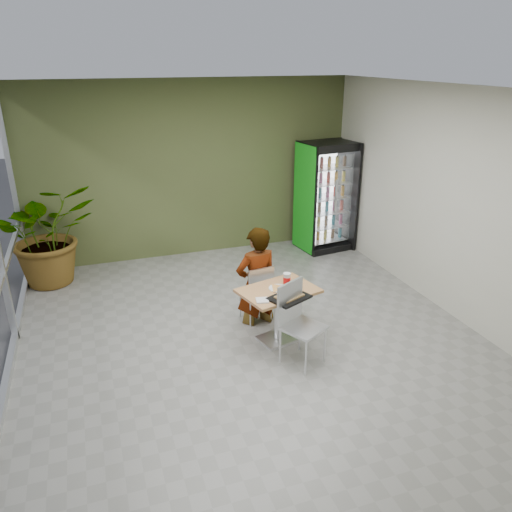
% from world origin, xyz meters
% --- Properties ---
extents(ground, '(7.00, 7.00, 0.00)m').
position_xyz_m(ground, '(0.00, 0.00, 0.00)').
color(ground, gray).
rests_on(ground, ground).
extents(room_envelope, '(6.00, 7.00, 3.20)m').
position_xyz_m(room_envelope, '(0.00, 0.00, 1.60)').
color(room_envelope, silver).
rests_on(room_envelope, ground).
extents(dining_table, '(1.10, 0.90, 0.75)m').
position_xyz_m(dining_table, '(0.33, -0.01, 0.54)').
color(dining_table, '#BB7950').
rests_on(dining_table, ground).
extents(chair_far, '(0.43, 0.44, 0.86)m').
position_xyz_m(chair_far, '(0.25, 0.54, 0.51)').
color(chair_far, silver).
rests_on(chair_far, ground).
extents(chair_near, '(0.62, 0.62, 1.03)m').
position_xyz_m(chair_near, '(0.37, -0.50, 0.60)').
color(chair_near, silver).
rests_on(chair_near, ground).
extents(seated_woman, '(0.69, 0.50, 1.71)m').
position_xyz_m(seated_woman, '(0.23, 0.58, 0.56)').
color(seated_woman, black).
rests_on(seated_woman, ground).
extents(pizza_plate, '(0.34, 0.25, 0.03)m').
position_xyz_m(pizza_plate, '(0.33, 0.01, 0.77)').
color(pizza_plate, silver).
rests_on(pizza_plate, dining_table).
extents(soda_cup, '(0.10, 0.10, 0.18)m').
position_xyz_m(soda_cup, '(0.47, 0.06, 0.83)').
color(soda_cup, silver).
rests_on(soda_cup, dining_table).
extents(napkin_stack, '(0.18, 0.18, 0.02)m').
position_xyz_m(napkin_stack, '(0.02, -0.25, 0.76)').
color(napkin_stack, silver).
rests_on(napkin_stack, dining_table).
extents(cafeteria_tray, '(0.58, 0.52, 0.03)m').
position_xyz_m(cafeteria_tray, '(0.36, -0.30, 0.76)').
color(cafeteria_tray, black).
rests_on(cafeteria_tray, dining_table).
extents(beverage_fridge, '(1.04, 0.84, 2.07)m').
position_xyz_m(beverage_fridge, '(2.44, 2.92, 1.04)').
color(beverage_fridge, black).
rests_on(beverage_fridge, ground).
extents(potted_plant, '(1.83, 1.70, 1.69)m').
position_xyz_m(potted_plant, '(-2.55, 2.96, 0.84)').
color(potted_plant, '#306026').
rests_on(potted_plant, ground).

